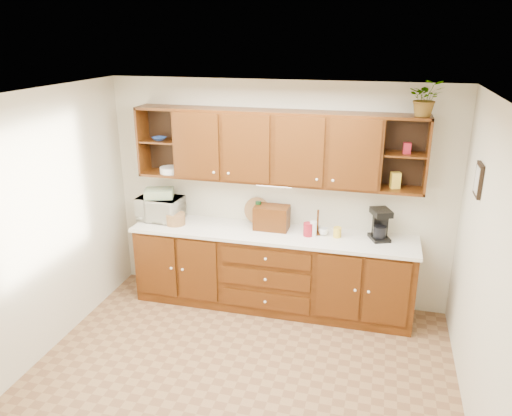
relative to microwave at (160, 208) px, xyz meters
The scene contains 26 objects.
floor 2.32m from the microwave, 47.20° to the right, with size 4.00×4.00×0.00m, color olive.
ceiling 2.55m from the microwave, 47.20° to the right, with size 4.00×4.00×0.00m, color white.
back_wall 1.43m from the microwave, 10.11° to the left, with size 4.00×4.00×0.00m, color beige.
left_wall 1.64m from the microwave, 112.07° to the right, with size 3.50×3.50×0.00m, color beige.
right_wall 3.72m from the microwave, 23.89° to the right, with size 3.50×3.50×0.00m, color beige.
base_cabinets 1.53m from the microwave, ahead, with size 3.20×0.60×0.90m, color #341906.
countertop 1.40m from the microwave, ahead, with size 3.24×0.64×0.04m, color white.
upper_cabinets 1.62m from the microwave, ahead, with size 3.20×0.33×0.80m.
undercabinet_light 1.44m from the microwave, ahead, with size 0.40×0.05×0.03m, color white.
framed_picture 3.51m from the microwave, 10.13° to the right, with size 0.03×0.24×0.30m, color black.
wicker_basket 0.27m from the microwave, 23.55° to the right, with size 0.23×0.23×0.14m, color olive.
microwave is the anchor object (origin of this frame).
towel_stack 0.19m from the microwave, ahead, with size 0.33×0.24×0.10m, color #D1C862.
wine_bottle 1.20m from the microwave, ahead, with size 0.07×0.07×0.30m, color black.
woven_tray 1.18m from the microwave, ahead, with size 0.31×0.31×0.02m, color olive.
bread_box 1.36m from the microwave, ahead, with size 0.39×0.24×0.27m, color #341906.
mug_tree 1.90m from the microwave, ahead, with size 0.26×0.26×0.29m.
canister_red 1.81m from the microwave, ahead, with size 0.11×0.11×0.15m, color maroon.
canister_white 1.86m from the microwave, ahead, with size 0.08×0.08×0.17m, color white.
canister_yellow 2.12m from the microwave, ahead, with size 0.09×0.09×0.11m, color yellow.
coffee_maker 2.57m from the microwave, ahead, with size 0.26×0.30×0.35m.
bowl_stack 0.84m from the microwave, 73.73° to the left, with size 0.16×0.16×0.04m, color navy.
plate_stack 0.49m from the microwave, 21.08° to the left, with size 0.23×0.23×0.07m, color white.
pantry_box_yellow 2.74m from the microwave, ahead, with size 0.10×0.08×0.17m, color yellow.
pantry_box_red 2.91m from the microwave, ahead, with size 0.08×0.07×0.11m, color maroon.
potted_plant 3.22m from the microwave, ahead, with size 0.33×0.28×0.36m, color #999999.
Camera 1 is at (1.13, -3.68, 3.07)m, focal length 35.00 mm.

